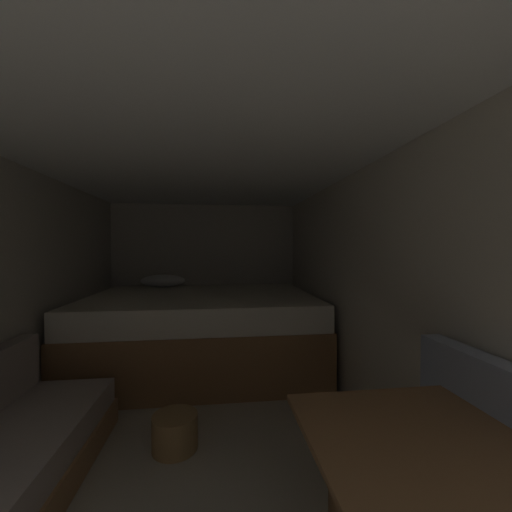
{
  "coord_description": "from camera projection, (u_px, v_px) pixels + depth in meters",
  "views": [
    {
      "loc": [
        0.17,
        -0.32,
        1.37
      ],
      "look_at": [
        0.54,
        2.65,
        1.29
      ],
      "focal_mm": 21.94,
      "sensor_mm": 36.0,
      "label": 1
    }
  ],
  "objects": [
    {
      "name": "ground_plane",
      "position": [
        194.0,
        437.0,
        2.25
      ],
      "size": [
        6.76,
        6.76,
        0.0
      ],
      "primitive_type": "plane",
      "color": "#A39984"
    },
    {
      "name": "wall_back",
      "position": [
        205.0,
        273.0,
        4.61
      ],
      "size": [
        2.73,
        0.05,
        2.0
      ],
      "primitive_type": "cube",
      "color": "beige",
      "rests_on": "ground"
    },
    {
      "name": "wall_right",
      "position": [
        371.0,
        296.0,
        2.39
      ],
      "size": [
        0.05,
        4.76,
        2.0
      ],
      "primitive_type": "cube",
      "color": "beige",
      "rests_on": "ground"
    },
    {
      "name": "ceiling_slab",
      "position": [
        193.0,
        154.0,
        2.2
      ],
      "size": [
        2.73,
        4.76,
        0.05
      ],
      "primitive_type": "cube",
      "color": "white",
      "rests_on": "wall_left"
    },
    {
      "name": "bed",
      "position": [
        202.0,
        330.0,
        3.63
      ],
      "size": [
        2.51,
        1.87,
        1.0
      ],
      "color": "olive",
      "rests_on": "ground"
    },
    {
      "name": "dinette_table",
      "position": [
        416.0,
        462.0,
        1.06
      ],
      "size": [
        0.74,
        0.69,
        0.73
      ],
      "color": "brown",
      "rests_on": "ground"
    },
    {
      "name": "wicker_basket",
      "position": [
        175.0,
        432.0,
        2.12
      ],
      "size": [
        0.31,
        0.31,
        0.23
      ],
      "color": "olive",
      "rests_on": "ground"
    }
  ]
}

